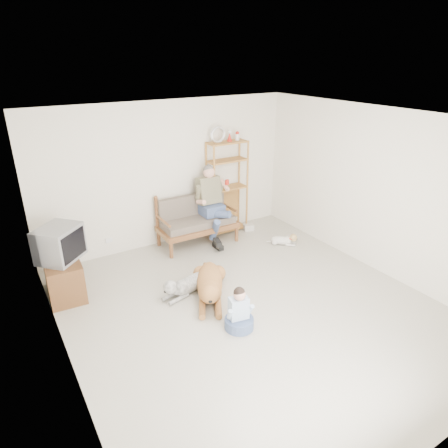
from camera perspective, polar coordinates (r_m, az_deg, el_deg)
floor at (r=5.99m, az=3.92°, el=-11.90°), size 5.50×5.50×0.00m
ceiling at (r=4.96m, az=4.79°, el=14.57°), size 5.50×5.50×0.00m
wall_back at (r=7.59m, az=-7.95°, el=7.03°), size 5.00×0.00×5.00m
wall_left at (r=4.49m, az=-22.81°, el=-6.55°), size 0.00×5.50×5.50m
wall_right at (r=7.01m, az=21.20°, el=4.28°), size 0.00×5.50×5.50m
loveseat at (r=7.73m, az=-4.03°, el=0.69°), size 1.51×0.73×0.95m
man at (r=7.62m, az=-1.50°, el=2.08°), size 0.57×0.82×1.33m
etagere at (r=8.06m, az=0.44°, el=5.34°), size 0.83×0.37×2.19m
book_stack at (r=8.41m, az=3.52°, el=-0.47°), size 0.24×0.20×0.13m
tv_stand at (r=6.60m, az=-21.96°, el=-7.03°), size 0.56×0.93×0.60m
crt_tv at (r=6.37m, az=-22.44°, el=-2.58°), size 0.79×0.78×0.52m
wall_outlet at (r=7.57m, az=-16.12°, el=-2.26°), size 0.12×0.02×0.08m
golden_retriever at (r=6.14m, az=-2.05°, el=-8.67°), size 0.90×1.47×0.49m
shaggy_dog at (r=6.28m, az=-5.21°, el=-8.57°), size 1.15×0.48×0.35m
terrier at (r=7.85m, az=8.71°, el=-2.25°), size 0.49×0.48×0.24m
child at (r=5.49m, az=2.16°, el=-12.65°), size 0.40×0.40×0.63m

